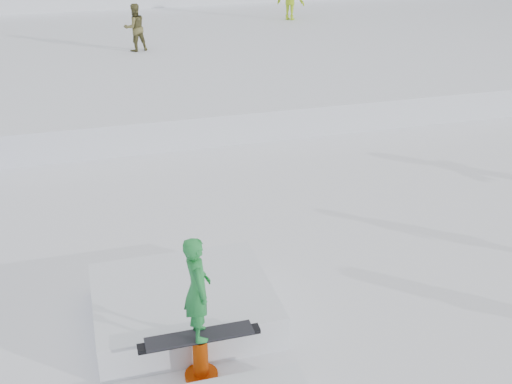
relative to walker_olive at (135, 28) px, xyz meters
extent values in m
plane|color=white|center=(0.16, -14.59, -1.59)|extent=(120.00, 120.00, 0.00)
cube|color=white|center=(0.16, 1.41, -1.19)|extent=(50.00, 18.00, 0.80)
imported|color=brown|center=(0.00, 0.00, 0.00)|extent=(0.90, 0.79, 1.58)
cube|color=white|center=(-0.97, -14.37, -1.32)|extent=(2.60, 2.20, 0.54)
cylinder|color=#BB450A|center=(-0.97, -15.67, -1.56)|extent=(0.44, 0.44, 0.06)
cylinder|color=#BB450A|center=(-0.97, -15.67, -1.29)|extent=(0.20, 0.20, 0.60)
cube|color=black|center=(-0.97, -15.67, -0.96)|extent=(1.60, 0.16, 0.06)
cube|color=black|center=(-0.97, -15.67, -0.92)|extent=(1.40, 0.28, 0.03)
imported|color=#1E8336|center=(-0.97, -15.67, -0.19)|extent=(0.34, 0.52, 1.42)
camera|label=1|loc=(-2.10, -22.25, 4.30)|focal=45.00mm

